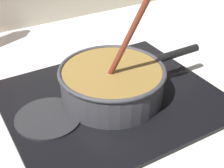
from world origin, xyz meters
TOP-DOWN VIEW (x-y plane):
  - ground at (0.00, 0.00)m, footprint 2.40×1.60m
  - hob_plate at (0.11, 0.18)m, footprint 0.56×0.48m
  - burner_ring at (0.11, 0.18)m, footprint 0.21×0.21m
  - spare_burner at (-0.07, 0.18)m, footprint 0.16×0.16m
  - cooking_pan at (0.11, 0.18)m, footprint 0.43×0.28m

SIDE VIEW (x-z plane):
  - ground at x=0.00m, z-range -0.04..0.00m
  - hob_plate at x=0.11m, z-range 0.00..0.01m
  - spare_burner at x=-0.07m, z-range 0.01..0.02m
  - burner_ring at x=0.11m, z-range 0.01..0.02m
  - cooking_pan at x=0.11m, z-range -0.10..0.22m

